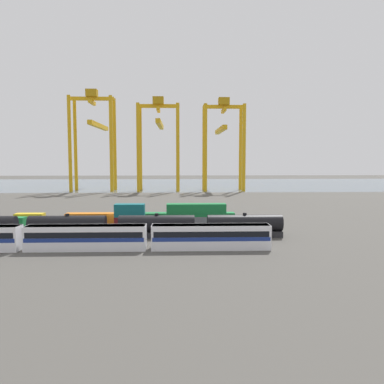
{
  "coord_description": "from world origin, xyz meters",
  "views": [
    {
      "loc": [
        14.14,
        -83.62,
        14.36
      ],
      "look_at": [
        17.47,
        15.36,
        5.85
      ],
      "focal_mm": 36.27,
      "sensor_mm": 36.0,
      "label": 1
    }
  ],
  "objects_px": {
    "shipping_container_3": "(130,223)",
    "gantry_crane_west": "(94,131)",
    "passenger_train": "(86,236)",
    "gantry_crane_central": "(159,133)",
    "shipping_container_10": "(158,219)",
    "shipping_container_2": "(63,223)",
    "freight_tank_row": "(112,226)",
    "gantry_crane_east": "(223,135)"
  },
  "relations": [
    {
      "from": "passenger_train",
      "to": "gantry_crane_east",
      "type": "distance_m",
      "value": 124.42
    },
    {
      "from": "passenger_train",
      "to": "shipping_container_10",
      "type": "xyz_separation_m",
      "value": [
        9.97,
        23.26,
        -0.84
      ]
    },
    {
      "from": "passenger_train",
      "to": "freight_tank_row",
      "type": "distance_m",
      "value": 9.71
    },
    {
      "from": "shipping_container_2",
      "to": "gantry_crane_west",
      "type": "xyz_separation_m",
      "value": [
        -14.71,
        99.74,
        25.58
      ]
    },
    {
      "from": "shipping_container_2",
      "to": "shipping_container_3",
      "type": "bearing_deg",
      "value": 0.0
    },
    {
      "from": "gantry_crane_west",
      "to": "gantry_crane_east",
      "type": "bearing_deg",
      "value": -0.25
    },
    {
      "from": "passenger_train",
      "to": "shipping_container_3",
      "type": "xyz_separation_m",
      "value": [
        4.62,
        17.75,
        -0.84
      ]
    },
    {
      "from": "shipping_container_3",
      "to": "gantry_crane_east",
      "type": "height_order",
      "value": "gantry_crane_east"
    },
    {
      "from": "passenger_train",
      "to": "gantry_crane_west",
      "type": "bearing_deg",
      "value": 101.38
    },
    {
      "from": "shipping_container_3",
      "to": "gantry_crane_west",
      "type": "distance_m",
      "value": 106.78
    },
    {
      "from": "passenger_train",
      "to": "shipping_container_10",
      "type": "height_order",
      "value": "passenger_train"
    },
    {
      "from": "passenger_train",
      "to": "gantry_crane_west",
      "type": "distance_m",
      "value": 122.38
    },
    {
      "from": "passenger_train",
      "to": "gantry_crane_east",
      "type": "bearing_deg",
      "value": 73.48
    },
    {
      "from": "shipping_container_2",
      "to": "gantry_crane_central",
      "type": "xyz_separation_m",
      "value": [
        14.5,
        99.92,
        24.55
      ]
    },
    {
      "from": "passenger_train",
      "to": "gantry_crane_central",
      "type": "distance_m",
      "value": 120.17
    },
    {
      "from": "shipping_container_10",
      "to": "gantry_crane_east",
      "type": "relative_size",
      "value": 0.29
    },
    {
      "from": "gantry_crane_east",
      "to": "gantry_crane_west",
      "type": "bearing_deg",
      "value": 179.75
    },
    {
      "from": "shipping_container_2",
      "to": "gantry_crane_central",
      "type": "relative_size",
      "value": 0.14
    },
    {
      "from": "shipping_container_3",
      "to": "gantry_crane_east",
      "type": "distance_m",
      "value": 106.64
    },
    {
      "from": "freight_tank_row",
      "to": "shipping_container_3",
      "type": "bearing_deg",
      "value": 75.86
    },
    {
      "from": "shipping_container_3",
      "to": "shipping_container_10",
      "type": "relative_size",
      "value": 0.5
    },
    {
      "from": "freight_tank_row",
      "to": "shipping_container_10",
      "type": "relative_size",
      "value": 5.14
    },
    {
      "from": "gantry_crane_east",
      "to": "gantry_crane_central",
      "type": "bearing_deg",
      "value": 179.16
    },
    {
      "from": "passenger_train",
      "to": "shipping_container_3",
      "type": "height_order",
      "value": "passenger_train"
    },
    {
      "from": "gantry_crane_west",
      "to": "gantry_crane_east",
      "type": "height_order",
      "value": "gantry_crane_west"
    },
    {
      "from": "shipping_container_10",
      "to": "gantry_crane_west",
      "type": "relative_size",
      "value": 0.27
    },
    {
      "from": "shipping_container_10",
      "to": "gantry_crane_west",
      "type": "bearing_deg",
      "value": 109.63
    },
    {
      "from": "passenger_train",
      "to": "shipping_container_2",
      "type": "relative_size",
      "value": 9.64
    },
    {
      "from": "freight_tank_row",
      "to": "gantry_crane_central",
      "type": "distance_m",
      "value": 110.91
    },
    {
      "from": "gantry_crane_central",
      "to": "shipping_container_10",
      "type": "bearing_deg",
      "value": -87.33
    },
    {
      "from": "shipping_container_3",
      "to": "shipping_container_10",
      "type": "xyz_separation_m",
      "value": [
        5.35,
        5.51,
        0.0
      ]
    },
    {
      "from": "shipping_container_3",
      "to": "gantry_crane_central",
      "type": "bearing_deg",
      "value": 89.46
    },
    {
      "from": "shipping_container_10",
      "to": "gantry_crane_east",
      "type": "distance_m",
      "value": 100.06
    },
    {
      "from": "shipping_container_3",
      "to": "shipping_container_10",
      "type": "height_order",
      "value": "same"
    },
    {
      "from": "gantry_crane_east",
      "to": "shipping_container_2",
      "type": "bearing_deg",
      "value": -113.72
    },
    {
      "from": "freight_tank_row",
      "to": "gantry_crane_west",
      "type": "distance_m",
      "value": 113.96
    },
    {
      "from": "freight_tank_row",
      "to": "gantry_crane_west",
      "type": "bearing_deg",
      "value": 103.6
    },
    {
      "from": "passenger_train",
      "to": "shipping_container_2",
      "type": "bearing_deg",
      "value": 116.73
    },
    {
      "from": "shipping_container_3",
      "to": "gantry_crane_west",
      "type": "height_order",
      "value": "gantry_crane_west"
    },
    {
      "from": "gantry_crane_east",
      "to": "shipping_container_3",
      "type": "bearing_deg",
      "value": -106.86
    },
    {
      "from": "freight_tank_row",
      "to": "shipping_container_3",
      "type": "relative_size",
      "value": 10.29
    },
    {
      "from": "freight_tank_row",
      "to": "gantry_crane_east",
      "type": "distance_m",
      "value": 114.9
    }
  ]
}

